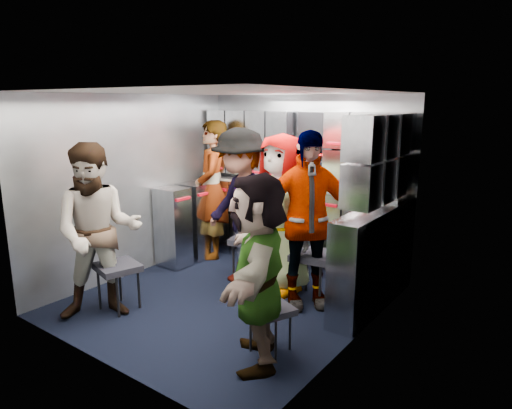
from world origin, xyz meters
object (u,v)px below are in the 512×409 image
Objects in this scene: attendant_arc_e at (258,270)px; jump_seat_center at (289,250)px; jump_seat_near_left at (118,269)px; attendant_arc_c at (281,214)px; jump_seat_near_right at (271,311)px; attendant_arc_b at (241,208)px; attendant_standing at (212,190)px; attendant_arc_d at (306,221)px; jump_seat_mid_left at (251,242)px; jump_seat_mid_right at (314,258)px; attendant_arc_a at (98,232)px.

jump_seat_center is at bearing 168.76° from attendant_arc_e.
jump_seat_near_left is 0.28× the size of attendant_arc_c.
jump_seat_near_right is 0.25× the size of attendant_arc_b.
attendant_standing is 1.38m from attendant_arc_c.
attendant_standing reaches higher than attendant_arc_d.
attendant_arc_d is (-0.23, 0.93, 0.53)m from jump_seat_near_right.
jump_seat_mid_left is at bearing -164.42° from jump_seat_center.
jump_seat_center is at bearing 92.96° from attendant_arc_c.
jump_seat_mid_right is 0.30× the size of attendant_arc_a.
jump_seat_near_left is at bearing -122.70° from attendant_arc_e.
attendant_arc_a is 1.53m from attendant_arc_b.
attendant_arc_d is at bearing 12.85° from attendant_arc_b.
attendant_arc_b reaches higher than jump_seat_near_left.
attendant_arc_e is at bearing -80.00° from jump_seat_mid_right.
attendant_standing is at bearing 117.10° from attendant_arc_d.
attendant_arc_a is at bearing 179.34° from attendant_arc_d.
attendant_arc_a is at bearing -90.00° from jump_seat_near_left.
jump_seat_mid_left is 0.46m from jump_seat_center.
attendant_arc_c is (0.44, -0.06, 0.41)m from jump_seat_mid_left.
attendant_arc_e is (1.65, 0.06, 0.34)m from jump_seat_near_left.
jump_seat_center is (0.44, 0.12, -0.05)m from jump_seat_mid_left.
attendant_arc_c is at bearing 33.61° from attendant_standing.
attendant_standing is at bearing 170.65° from jump_seat_center.
jump_seat_center is 0.74m from attendant_arc_d.
jump_seat_center is (1.00, 1.54, -0.03)m from jump_seat_near_left.
jump_seat_mid_left is 1.01× the size of jump_seat_mid_right.
jump_seat_near_left is 1.85m from attendant_standing.
attendant_arc_d is (1.74, -0.59, -0.01)m from attendant_standing.
jump_seat_mid_right is at bearing 155.23° from attendant_arc_e.
attendant_arc_b is (0.56, 1.42, 0.04)m from attendant_arc_a.
attendant_standing is 1.84m from attendant_arc_d.
attendant_arc_e is at bearing -66.46° from jump_seat_center.
jump_seat_mid_right is (0.86, -0.07, 0.00)m from jump_seat_mid_left.
attendant_arc_c is at bearing -90.00° from jump_seat_center.
attendant_arc_a is (-0.00, -0.18, 0.42)m from jump_seat_near_left.
attendant_standing is (-0.32, 1.76, 0.48)m from jump_seat_near_left.
attendant_arc_d reaches higher than jump_seat_near_right.
jump_seat_center is at bearing 56.96° from jump_seat_near_left.
jump_seat_mid_right reaches higher than jump_seat_mid_left.
attendant_arc_c is 0.46m from attendant_arc_d.
attendant_arc_e is at bearing 2.07° from jump_seat_near_left.
jump_seat_near_left reaches higher than jump_seat_center.
jump_seat_mid_left is 0.47m from attendant_arc_b.
jump_seat_mid_left is at bearing 119.61° from attendant_arc_d.
jump_seat_near_left is 1.84m from jump_seat_center.
jump_seat_mid_left reaches higher than jump_seat_near_left.
attendant_standing is at bearing 100.32° from jump_seat_near_left.
attendant_arc_b is at bearing 137.35° from jump_seat_near_right.
jump_seat_mid_right is 0.33× the size of attendant_arc_e.
attendant_arc_a is 1.96m from attendant_arc_d.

